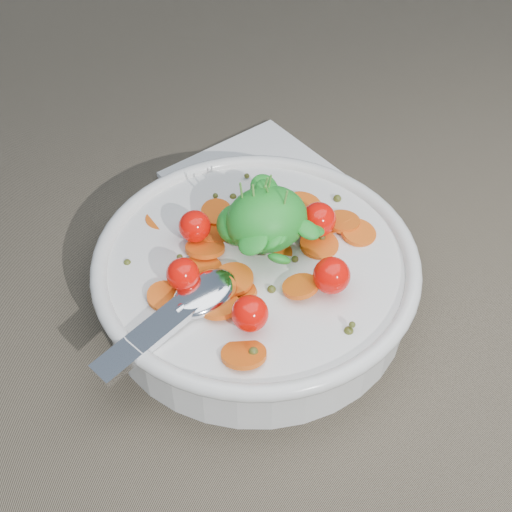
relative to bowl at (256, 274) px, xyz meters
name	(u,v)px	position (x,y,z in m)	size (l,w,h in m)	color
ground	(279,315)	(0.01, -0.03, -0.03)	(6.00, 6.00, 0.00)	#6D624E
bowl	(256,274)	(0.00, 0.00, 0.00)	(0.29, 0.27, 0.12)	silver
napkin	(254,178)	(0.07, 0.14, -0.03)	(0.15, 0.13, 0.01)	white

